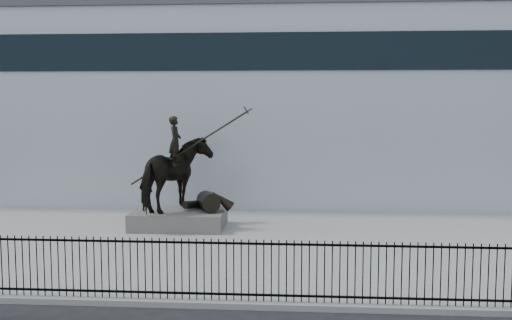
{
  "coord_description": "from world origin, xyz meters",
  "views": [
    {
      "loc": [
        1.93,
        -12.64,
        4.94
      ],
      "look_at": [
        0.51,
        6.0,
        3.07
      ],
      "focal_mm": 42.0,
      "sensor_mm": 36.0,
      "label": 1
    }
  ],
  "objects": [
    {
      "name": "plaza",
      "position": [
        0.0,
        7.0,
        0.07
      ],
      "size": [
        30.0,
        12.0,
        0.15
      ],
      "primitive_type": "cube",
      "color": "gray",
      "rests_on": "ground"
    },
    {
      "name": "building",
      "position": [
        0.0,
        20.0,
        4.5
      ],
      "size": [
        44.0,
        14.0,
        9.0
      ],
      "primitive_type": "cube",
      "color": "silver",
      "rests_on": "ground"
    },
    {
      "name": "picket_fence",
      "position": [
        0.0,
        1.25,
        0.9
      ],
      "size": [
        22.1,
        0.1,
        1.5
      ],
      "color": "black",
      "rests_on": "plaza"
    },
    {
      "name": "statue_plinth",
      "position": [
        -2.66,
        9.35,
        0.47
      ],
      "size": [
        3.47,
        2.41,
        0.65
      ],
      "primitive_type": "cube",
      "rotation": [
        0.0,
        0.0,
        0.01
      ],
      "color": "#504D49",
      "rests_on": "plaza"
    },
    {
      "name": "equestrian_statue",
      "position": [
        -2.6,
        9.35,
        2.15
      ],
      "size": [
        4.42,
        2.75,
        3.74
      ],
      "rotation": [
        0.0,
        0.0,
        0.01
      ],
      "color": "black",
      "rests_on": "statue_plinth"
    }
  ]
}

